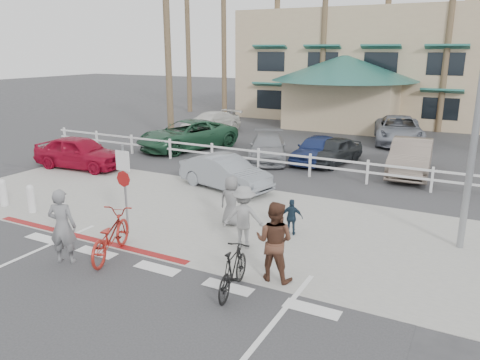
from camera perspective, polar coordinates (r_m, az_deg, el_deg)
The scene contains 35 objects.
ground at distance 11.47m, azimuth -11.94°, elevation -11.73°, with size 140.00×140.00×0.00m, color #333335.
bike_path at distance 10.23m, azimuth -19.33°, elevation -15.93°, with size 12.00×16.00×0.01m, color #333335.
sidewalk_plaza at distance 14.87m, azimuth -0.85°, elevation -4.82°, with size 22.00×7.00×0.01m, color gray.
cross_street at distance 18.30m, azimuth 5.17°, elevation -0.92°, with size 40.00×5.00×0.01m, color #333335.
parking_lot at distance 27.08m, azimuth 13.03°, elevation 4.19°, with size 50.00×16.00×0.01m, color #333335.
curb_red at distance 14.17m, azimuth -18.29°, elevation -6.71°, with size 7.00×0.25×0.02m, color maroon.
rail_fence at distance 19.81m, azimuth 8.79°, elevation 1.73°, with size 29.40×0.16×1.00m, color silver, non-canonical shape.
building at distance 38.99m, azimuth 21.74°, elevation 15.28°, with size 28.00×16.00×11.30m, color tan, non-canonical shape.
sign_post at distance 13.91m, azimuth -13.85°, elevation -0.49°, with size 0.50×0.10×2.90m, color gray, non-canonical shape.
bollard_0 at distance 15.78m, azimuth -20.93°, elevation -2.87°, with size 0.26×0.26×0.95m, color silver, non-canonical shape.
bollard_1 at distance 16.83m, azimuth -24.11°, elevation -2.08°, with size 0.26×0.26×0.95m, color silver, non-canonical shape.
bollard_2 at distance 17.93m, azimuth -26.90°, elevation -1.39°, with size 0.26×0.26×0.95m, color silver, non-canonical shape.
palm_0 at distance 40.70m, azimuth -6.43°, elevation 18.83°, with size 4.00×4.00×15.00m, color #1E3F18, non-canonical shape.
palm_1 at distance 37.70m, azimuth -1.99°, elevation 17.65°, with size 4.00×4.00×13.00m, color #1E3F18, non-canonical shape.
palm_2 at distance 36.88m, azimuth 4.56°, elevation 19.99°, with size 4.00×4.00×16.00m, color #1E3F18, non-canonical shape.
palm_3 at distance 34.46m, azimuth 10.26°, elevation 18.44°, with size 4.00×4.00×14.00m, color #1E3F18, non-canonical shape.
palm_4 at distance 34.44m, azimuth 17.55°, elevation 18.82°, with size 4.00×4.00×15.00m, color #1E3F18, non-canonical shape.
palm_5 at distance 32.84m, azimuth 24.20°, elevation 16.64°, with size 4.00×4.00×13.00m, color #1E3F18, non-canonical shape.
palm_10 at distance 28.20m, azimuth -8.86°, elevation 17.12°, with size 4.00×4.00×12.00m, color #1E3F18, non-canonical shape.
bike_red at distance 12.59m, azimuth -15.54°, elevation -6.52°, with size 0.77×2.22×1.17m, color maroon.
rider_red at distance 12.49m, azimuth -20.84°, elevation -5.30°, with size 0.70×0.46×1.93m, color slate.
bike_black at distance 10.46m, azimuth -0.86°, elevation -10.94°, with size 0.50×1.77×1.07m, color black.
rider_black at distance 10.87m, azimuth 4.21°, elevation -7.45°, with size 0.93×0.72×1.91m, color #502F20.
pedestrian_a at distance 12.57m, azimuth 0.46°, elevation -4.57°, with size 1.12×0.64×1.73m, color gray.
pedestrian_child at distance 13.58m, azimuth 6.33°, elevation -4.55°, with size 0.63×0.26×1.08m, color #182939.
pedestrian_b at distance 14.20m, azimuth -1.05°, elevation -2.55°, with size 0.76×0.49×1.55m, color slate.
car_white_sedan at distance 17.95m, azimuth -1.80°, elevation 0.92°, with size 1.36×3.90×1.28m, color gray.
car_red_compact at distance 22.27m, azimuth -18.93°, elevation 3.22°, with size 1.73×4.29×1.46m, color maroon.
lot_car_0 at distance 25.31m, azimuth -6.45°, elevation 5.48°, with size 2.55×5.53×1.54m, color #1F4B31.
lot_car_1 at distance 22.68m, azimuth 3.41°, elevation 3.97°, with size 1.73×4.26×1.24m, color gray.
lot_car_2 at distance 22.48m, azimuth 9.29°, elevation 3.75°, with size 1.51×3.76×1.28m, color navy.
lot_car_3 at distance 21.24m, azimuth 20.09°, elevation 2.62°, with size 1.61×4.60×1.52m, color gray.
lot_car_4 at distance 29.95m, azimuth -3.66°, elevation 6.94°, with size 1.88×4.64×1.35m, color silver.
lot_car_5 at distance 28.25m, azimuth 18.76°, elevation 5.80°, with size 2.53×5.49×1.53m, color gray.
lot_car_6 at distance 22.29m, azimuth 11.27°, elevation 3.49°, with size 1.46×3.64×1.24m, color black.
Camera 1 is at (6.70, -7.71, 5.22)m, focal length 35.00 mm.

